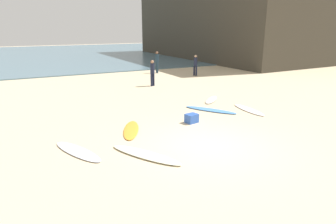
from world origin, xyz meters
TOP-DOWN VIEW (x-y plane):
  - ground_plane at (0.00, 0.00)m, footprint 120.00×120.00m
  - ocean_water at (0.00, 37.08)m, footprint 120.00×40.00m
  - coastal_headland at (23.85, 23.59)m, footprint 22.63×25.40m
  - surfboard_0 at (3.74, 5.14)m, footprint 1.74×1.67m
  - surfboard_1 at (-4.02, 1.44)m, footprint 1.37×2.36m
  - surfboard_2 at (4.17, 2.70)m, footprint 0.79×2.26m
  - surfboard_3 at (2.51, 3.47)m, footprint 1.78×2.41m
  - surfboard_4 at (-2.22, 0.21)m, footprint 1.74×2.52m
  - surfboard_5 at (-1.80, 2.58)m, footprint 1.40×2.22m
  - beachgoer_near at (2.57, 10.23)m, footprint 0.37×0.37m
  - beachgoer_mid at (5.28, 15.26)m, footprint 0.32×0.34m
  - beachgoer_far at (7.43, 12.60)m, footprint 0.38×0.38m
  - beach_cooler at (0.77, 2.35)m, footprint 0.55×0.48m

SIDE VIEW (x-z plane):
  - ground_plane at x=0.00m, z-range 0.00..0.00m
  - surfboard_5 at x=-1.80m, z-range 0.00..0.06m
  - surfboard_2 at x=4.17m, z-range 0.00..0.06m
  - surfboard_1 at x=-4.02m, z-range 0.00..0.07m
  - ocean_water at x=0.00m, z-range 0.00..0.08m
  - surfboard_3 at x=2.51m, z-range 0.00..0.08m
  - surfboard_0 at x=3.74m, z-range 0.00..0.09m
  - surfboard_4 at x=-2.22m, z-range 0.00..0.09m
  - beach_cooler at x=0.77m, z-range 0.00..0.37m
  - beachgoer_far at x=7.43m, z-range 0.09..1.74m
  - beachgoer_near at x=2.57m, z-range 0.10..1.81m
  - beachgoer_mid at x=5.28m, z-range 0.11..1.93m
  - coastal_headland at x=23.85m, z-range 0.00..10.95m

